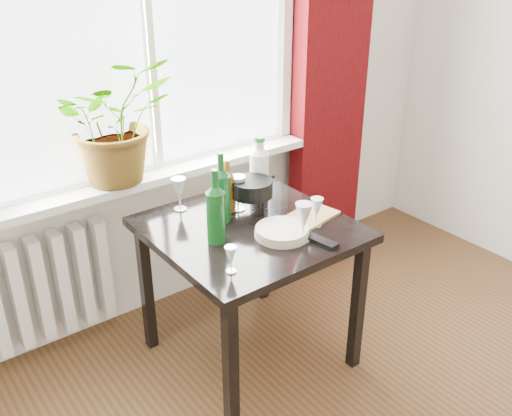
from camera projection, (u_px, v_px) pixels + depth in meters
window at (145, 13)px, 2.62m from camera, size 1.72×0.08×1.62m
windowsill at (164, 173)px, 2.92m from camera, size 1.72×0.20×0.04m
curtain at (332, 54)px, 3.29m from camera, size 0.50×0.12×2.56m
radiator at (29, 293)px, 2.73m from camera, size 0.80×0.10×0.55m
table at (249, 243)px, 2.62m from camera, size 0.85×0.85×0.74m
potted_plant at (114, 120)px, 2.65m from camera, size 0.58×0.51×0.60m
wine_bottle_left at (216, 206)px, 2.37m from camera, size 0.08×0.08×0.34m
wine_bottle_right at (221, 187)px, 2.55m from camera, size 0.09×0.09×0.34m
bottle_amber at (228, 186)px, 2.65m from camera, size 0.07×0.07×0.26m
cleaning_bottle at (259, 167)px, 2.78m from camera, size 0.12×0.12×0.33m
wineglass_front_right at (303, 222)px, 2.42m from camera, size 0.08×0.08×0.18m
wineglass_far_right at (316, 212)px, 2.55m from camera, size 0.06×0.06×0.14m
wineglass_back_center at (238, 193)px, 2.69m from camera, size 0.10×0.10×0.18m
wineglass_back_left at (179, 194)px, 2.69m from camera, size 0.07×0.07×0.16m
wineglass_front_left at (231, 259)px, 2.21m from camera, size 0.06×0.06×0.11m
plate_stack at (282, 232)px, 2.49m from camera, size 0.31×0.31×0.04m
fondue_pot at (252, 195)px, 2.69m from camera, size 0.24×0.21×0.15m
tv_remote at (319, 240)px, 2.44m from camera, size 0.08×0.18×0.02m
cutting_board at (310, 217)px, 2.64m from camera, size 0.29×0.21×0.01m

